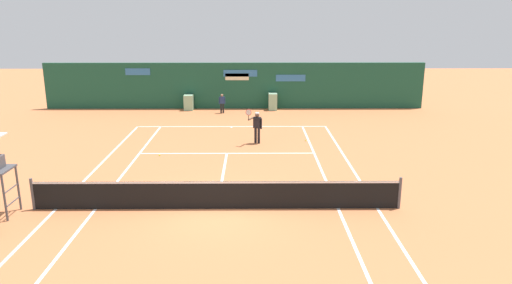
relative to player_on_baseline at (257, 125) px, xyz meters
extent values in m
plane|color=#C67042|center=(-1.39, -8.12, -0.94)|extent=(80.00, 80.00, 0.00)
cube|color=white|center=(-1.39, 3.58, -0.93)|extent=(10.60, 0.10, 0.01)
cube|color=white|center=(-6.69, -8.12, -0.93)|extent=(0.10, 23.40, 0.01)
cube|color=white|center=(-5.39, -8.12, -0.93)|extent=(0.10, 23.40, 0.01)
cube|color=white|center=(2.61, -8.12, -0.93)|extent=(0.10, 23.40, 0.01)
cube|color=white|center=(3.91, -8.12, -0.93)|extent=(0.10, 23.40, 0.01)
cube|color=white|center=(-1.39, -1.72, -0.93)|extent=(8.00, 0.10, 0.01)
cube|color=white|center=(-1.39, -4.92, -0.93)|extent=(0.10, 6.40, 0.01)
cube|color=white|center=(-1.39, 3.43, -0.93)|extent=(0.10, 0.24, 0.01)
cylinder|color=#4C4C51|center=(-7.39, -8.12, -0.40)|extent=(0.10, 0.10, 1.07)
cylinder|color=#4C4C51|center=(4.61, -8.12, -0.40)|extent=(0.10, 0.10, 1.07)
cube|color=black|center=(-1.39, -8.12, -0.46)|extent=(12.00, 0.03, 0.95)
cube|color=white|center=(-1.39, -8.12, -0.02)|extent=(12.00, 0.04, 0.06)
cube|color=#194C38|center=(-1.39, 8.88, 0.58)|extent=(25.00, 0.24, 3.03)
cube|color=#2D6BA8|center=(2.31, 8.74, 1.11)|extent=(1.94, 0.02, 0.44)
cube|color=beige|center=(-1.22, 8.74, 1.19)|extent=(1.54, 0.02, 0.44)
cube|color=#2D6BA8|center=(-7.70, 8.74, 1.53)|extent=(1.62, 0.02, 0.44)
cube|color=#2D6BA8|center=(-1.00, 8.74, 1.42)|extent=(2.21, 0.02, 0.44)
cube|color=#8CB793|center=(-4.39, 8.33, -0.43)|extent=(0.59, 0.70, 1.00)
cube|color=#8CB793|center=(1.13, 8.33, -0.39)|extent=(0.55, 0.70, 1.10)
cylinder|color=#47474C|center=(-7.82, -8.12, -0.19)|extent=(0.07, 0.07, 1.49)
cylinder|color=#47474C|center=(-7.82, -9.02, -0.19)|extent=(0.07, 0.07, 1.49)
cylinder|color=#47474C|center=(-7.82, -8.57, -0.49)|extent=(0.04, 0.81, 0.04)
cylinder|color=#47474C|center=(-7.82, -8.57, -0.04)|extent=(0.04, 0.81, 0.04)
cylinder|color=black|center=(0.10, -0.01, -0.55)|extent=(0.13, 0.13, 0.78)
cylinder|color=black|center=(-0.06, 0.06, -0.55)|extent=(0.13, 0.13, 0.78)
cube|color=black|center=(0.02, 0.02, 0.11)|extent=(0.40, 0.32, 0.54)
sphere|color=brown|center=(0.02, 0.02, 0.49)|extent=(0.21, 0.21, 0.21)
cylinder|color=white|center=(0.02, 0.02, 0.57)|extent=(0.20, 0.20, 0.06)
cylinder|color=black|center=(0.21, -0.07, 0.07)|extent=(0.08, 0.08, 0.52)
cylinder|color=brown|center=(-0.29, -0.12, 0.34)|extent=(0.30, 0.51, 0.08)
cylinder|color=black|center=(-0.40, -0.36, 0.45)|extent=(0.03, 0.03, 0.22)
torus|color=#DB3838|center=(-0.40, -0.36, 0.70)|extent=(0.29, 0.15, 0.30)
cylinder|color=silver|center=(-0.40, -0.36, 0.70)|extent=(0.24, 0.11, 0.26)
cylinder|color=black|center=(-2.07, 7.29, -0.62)|extent=(0.10, 0.10, 0.62)
cylinder|color=black|center=(-2.21, 7.28, -0.62)|extent=(0.10, 0.10, 0.62)
cube|color=navy|center=(-2.14, 7.29, -0.09)|extent=(0.30, 0.19, 0.44)
sphere|color=#8C664C|center=(-2.14, 7.29, 0.21)|extent=(0.17, 0.17, 0.17)
cylinder|color=navy|center=(-1.97, 7.31, -0.12)|extent=(0.07, 0.07, 0.42)
cylinder|color=navy|center=(-2.31, 7.26, -0.12)|extent=(0.07, 0.07, 0.42)
sphere|color=#CCE033|center=(2.45, 0.40, -0.90)|extent=(0.07, 0.07, 0.07)
sphere|color=#CCE033|center=(-4.40, -2.10, -0.90)|extent=(0.07, 0.07, 0.07)
camera|label=1|loc=(-0.22, -22.86, 5.36)|focal=33.81mm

